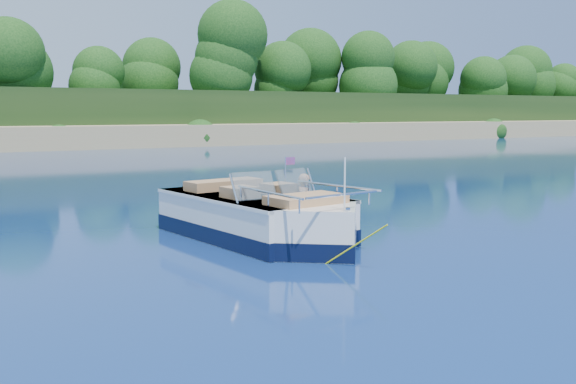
{
  "coord_description": "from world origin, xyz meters",
  "views": [
    {
      "loc": [
        -8.09,
        -7.55,
        2.45
      ],
      "look_at": [
        -1.89,
        3.5,
        0.85
      ],
      "focal_mm": 40.0,
      "sensor_mm": 36.0,
      "label": 1
    }
  ],
  "objects": [
    {
      "name": "ground",
      "position": [
        0.0,
        0.0,
        0.0
      ],
      "size": [
        160.0,
        160.0,
        0.0
      ],
      "primitive_type": "plane",
      "color": "#0B194D",
      "rests_on": "ground"
    },
    {
      "name": "tow_tube",
      "position": [
        -0.87,
        4.77,
        0.09
      ],
      "size": [
        1.28,
        1.28,
        0.33
      ],
      "rotation": [
        0.0,
        0.0,
        -0.02
      ],
      "color": "#FCFD0B",
      "rests_on": "ground"
    },
    {
      "name": "shoreline",
      "position": [
        0.0,
        63.77,
        0.98
      ],
      "size": [
        170.0,
        59.0,
        6.0
      ],
      "color": "tan",
      "rests_on": "ground"
    },
    {
      "name": "motorboat",
      "position": [
        -2.6,
        3.16,
        0.38
      ],
      "size": [
        2.66,
        5.81,
        1.94
      ],
      "rotation": [
        0.0,
        0.0,
        0.15
      ],
      "color": "white",
      "rests_on": "ground"
    },
    {
      "name": "boy",
      "position": [
        -0.94,
        4.67,
        0.0
      ],
      "size": [
        0.74,
        0.85,
        1.56
      ],
      "primitive_type": "imported",
      "rotation": [
        0.0,
        -0.17,
        2.16
      ],
      "color": "tan",
      "rests_on": "ground"
    },
    {
      "name": "treeline",
      "position": [
        0.04,
        41.01,
        5.55
      ],
      "size": [
        150.0,
        7.12,
        8.19
      ],
      "color": "black",
      "rests_on": "ground"
    }
  ]
}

